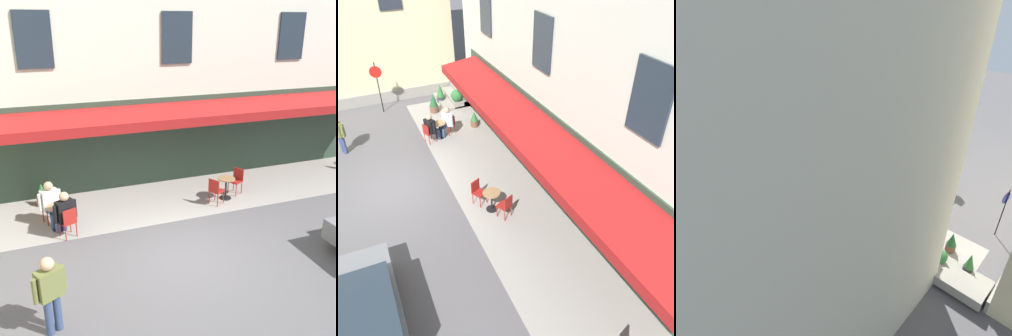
# 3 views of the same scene
# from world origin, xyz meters

# --- Properties ---
(ground_plane) EXTENTS (70.00, 70.00, 0.00)m
(ground_plane) POSITION_xyz_m (0.00, 0.00, 0.00)
(ground_plane) COLOR #565456
(sidewalk_cafe_terrace) EXTENTS (20.50, 3.20, 0.01)m
(sidewalk_cafe_terrace) POSITION_xyz_m (-3.25, -3.40, 0.00)
(sidewalk_cafe_terrace) COLOR gray
(sidewalk_cafe_terrace) RESTS_ON ground_plane
(back_alley_steps) EXTENTS (2.40, 1.75, 0.60)m
(back_alley_steps) POSITION_xyz_m (6.60, -4.59, 0.24)
(back_alley_steps) COLOR gray
(back_alley_steps) RESTS_ON ground_plane
(cafe_table_near_entrance) EXTENTS (0.60, 0.60, 0.75)m
(cafe_table_near_entrance) POSITION_xyz_m (-2.63, -2.75, 0.49)
(cafe_table_near_entrance) COLOR black
(cafe_table_near_entrance) RESTS_ON ground_plane
(cafe_chair_red_under_awning) EXTENTS (0.54, 0.54, 0.91)m
(cafe_chair_red_under_awning) POSITION_xyz_m (-2.08, -2.45, 0.55)
(cafe_chair_red_under_awning) COLOR maroon
(cafe_chair_red_under_awning) RESTS_ON ground_plane
(cafe_chair_red_kerbside) EXTENTS (0.54, 0.54, 0.91)m
(cafe_chair_red_kerbside) POSITION_xyz_m (-3.20, -3.03, 0.55)
(cafe_chair_red_kerbside) COLOR maroon
(cafe_chair_red_kerbside) RESTS_ON ground_plane
(cafe_table_mid_terrace) EXTENTS (0.60, 0.60, 0.75)m
(cafe_table_mid_terrace) POSITION_xyz_m (2.96, -2.52, 0.49)
(cafe_table_mid_terrace) COLOR black
(cafe_table_mid_terrace) RESTS_ON ground_plane
(cafe_chair_red_near_door) EXTENTS (0.52, 0.52, 0.91)m
(cafe_chair_red_near_door) POSITION_xyz_m (2.72, -1.94, 0.55)
(cafe_chair_red_near_door) COLOR maroon
(cafe_chair_red_near_door) RESTS_ON ground_plane
(cafe_chair_red_facing_street) EXTENTS (0.51, 0.51, 0.91)m
(cafe_chair_red_facing_street) POSITION_xyz_m (3.17, -3.12, 0.55)
(cafe_chair_red_facing_street) COLOR maroon
(cafe_chair_red_facing_street) RESTS_ON ground_plane
(seated_patron_in_white) EXTENTS (0.67, 0.66, 1.35)m
(seated_patron_in_white) POSITION_xyz_m (3.10, -2.91, 0.72)
(seated_patron_in_white) COLOR navy
(seated_patron_in_white) RESTS_ON ground_plane
(seated_companion_in_black) EXTENTS (0.66, 0.67, 1.36)m
(seated_companion_in_black) POSITION_xyz_m (2.80, -2.14, 0.72)
(seated_companion_in_black) COLOR navy
(seated_companion_in_black) RESTS_ON ground_plane
(walking_pedestrian_in_olive) EXTENTS (0.63, 0.47, 1.69)m
(walking_pedestrian_in_olive) POSITION_xyz_m (3.43, 1.58, 0.99)
(walking_pedestrian_in_olive) COLOR navy
(walking_pedestrian_in_olive) RESTS_ON ground_plane
(no_parking_sign) EXTENTS (0.17, 0.57, 2.60)m
(no_parking_sign) POSITION_xyz_m (6.78, -0.59, 1.79)
(no_parking_sign) COLOR black
(no_parking_sign) RESTS_ON ground_plane
(potted_plant_entrance_left) EXTENTS (0.36, 0.36, 0.79)m
(potted_plant_entrance_left) POSITION_xyz_m (3.31, -4.34, 0.38)
(potted_plant_entrance_left) COLOR brown
(potted_plant_entrance_left) RESTS_ON ground_plane
(potted_plant_under_sign) EXTENTS (0.63, 0.63, 0.98)m
(potted_plant_under_sign) POSITION_xyz_m (5.72, -4.28, 0.57)
(potted_plant_under_sign) COLOR #4C4C51
(potted_plant_under_sign) RESTS_ON ground_plane
(potted_plant_by_steps) EXTENTS (0.41, 0.41, 1.03)m
(potted_plant_by_steps) POSITION_xyz_m (6.74, -3.66, 0.50)
(potted_plant_by_steps) COLOR #2D2D33
(potted_plant_by_steps) RESTS_ON ground_plane
(potted_plant_entrance_right) EXTENTS (0.44, 0.44, 0.98)m
(potted_plant_entrance_right) POSITION_xyz_m (5.67, -2.99, 0.48)
(potted_plant_entrance_right) COLOR brown
(potted_plant_entrance_right) RESTS_ON ground_plane
(parked_car_grey) EXTENTS (4.31, 1.83, 1.33)m
(parked_car_grey) POSITION_xyz_m (-5.78, 1.78, 0.71)
(parked_car_grey) COLOR slate
(parked_car_grey) RESTS_ON ground_plane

